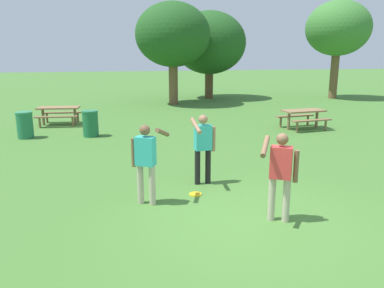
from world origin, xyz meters
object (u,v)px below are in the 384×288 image
object	(u,v)px
tree_broad_center	(209,43)
tree_far_right	(338,29)
person_bystander	(203,144)
frisbee	(195,194)
person_thrower	(281,171)
picnic_table_far	(59,112)
trash_can_further_along	(25,125)
tree_tall_left	(173,35)
trash_can_beside_table	(90,123)
picnic_table_near	(303,115)
person_catcher	(146,158)

from	to	relation	value
tree_broad_center	tree_far_right	world-z (taller)	tree_far_right
person_bystander	frisbee	world-z (taller)	person_bystander
person_thrower	picnic_table_far	size ratio (longest dim) A/B	0.89
person_bystander	picnic_table_far	bearing A→B (deg)	115.48
person_bystander	tree_far_right	world-z (taller)	tree_far_right
trash_can_further_along	tree_broad_center	xyz separation A→B (m)	(9.72, 10.63, 3.16)
person_thrower	tree_far_right	world-z (taller)	tree_far_right
tree_tall_left	trash_can_further_along	bearing A→B (deg)	-130.41
trash_can_further_along	trash_can_beside_table	bearing A→B (deg)	-5.27
trash_can_beside_table	tree_tall_left	distance (m)	10.03
trash_can_further_along	tree_tall_left	size ratio (longest dim) A/B	0.16
person_thrower	trash_can_beside_table	size ratio (longest dim) A/B	1.71
person_bystander	picnic_table_near	world-z (taller)	person_bystander
tree_tall_left	tree_far_right	xyz separation A→B (m)	(11.06, 0.69, 0.53)
tree_tall_left	tree_broad_center	world-z (taller)	tree_tall_left
picnic_table_near	tree_tall_left	size ratio (longest dim) A/B	0.31
person_catcher	frisbee	xyz separation A→B (m)	(1.08, 0.26, -0.95)
person_bystander	trash_can_further_along	bearing A→B (deg)	129.13
trash_can_beside_table	tree_broad_center	xyz separation A→B (m)	(7.43, 10.84, 3.16)
tree_far_right	person_bystander	bearing A→B (deg)	-130.79
person_catcher	tree_tall_left	xyz separation A→B (m)	(3.20, 15.13, 3.04)
person_bystander	trash_can_beside_table	bearing A→B (deg)	114.65
picnic_table_far	tree_tall_left	world-z (taller)	tree_tall_left
tree_tall_left	tree_broad_center	size ratio (longest dim) A/B	1.03
trash_can_further_along	tree_far_right	distance (m)	20.30
trash_can_beside_table	frisbee	bearing A→B (deg)	-70.10
trash_can_beside_table	person_catcher	bearing A→B (deg)	-79.10
picnic_table_near	picnic_table_far	bearing A→B (deg)	162.40
person_thrower	trash_can_further_along	xyz separation A→B (m)	(-5.87, 8.47, -0.48)
tree_tall_left	tree_far_right	bearing A→B (deg)	3.57
tree_far_right	picnic_table_far	bearing A→B (deg)	-159.87
person_catcher	frisbee	size ratio (longest dim) A/B	6.03
person_catcher	picnic_table_near	bearing A→B (deg)	42.91
frisbee	person_bystander	bearing A→B (deg)	63.17
picnic_table_far	trash_can_beside_table	xyz separation A→B (m)	(1.39, -2.69, -0.08)
trash_can_beside_table	trash_can_further_along	bearing A→B (deg)	174.73
picnic_table_near	trash_can_beside_table	xyz separation A→B (m)	(-8.34, 0.39, -0.08)
person_bystander	frisbee	distance (m)	1.21
person_thrower	person_bystander	xyz separation A→B (m)	(-0.84, 2.28, 0.00)
picnic_table_far	tree_far_right	distance (m)	18.51
picnic_table_near	trash_can_beside_table	world-z (taller)	trash_can_beside_table
picnic_table_far	person_bystander	bearing A→B (deg)	-64.52
tree_broad_center	trash_can_beside_table	bearing A→B (deg)	-124.44
frisbee	tree_tall_left	size ratio (longest dim) A/B	0.05
frisbee	tree_broad_center	world-z (taller)	tree_broad_center
person_bystander	trash_can_beside_table	distance (m)	6.59
tree_broad_center	picnic_table_far	bearing A→B (deg)	-137.28
tree_far_right	tree_tall_left	bearing A→B (deg)	-176.43
person_thrower	tree_broad_center	xyz separation A→B (m)	(3.85, 19.10, 2.68)
picnic_table_near	trash_can_further_along	size ratio (longest dim) A/B	1.93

